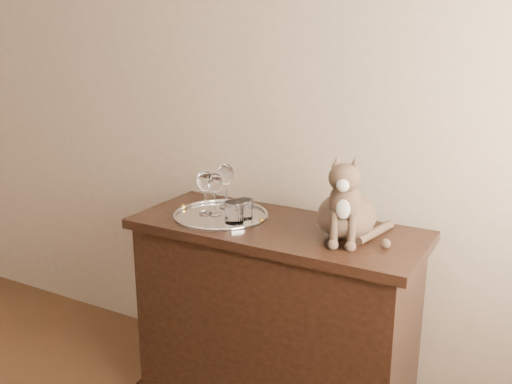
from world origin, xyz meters
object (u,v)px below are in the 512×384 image
Objects in this scene: tray at (221,217)px; tumbler_a at (234,212)px; wine_glass_b at (226,186)px; wine_glass_c at (205,192)px; tumbler_c at (244,209)px; cat at (348,194)px; sideboard at (275,319)px; wine_glass_d at (215,194)px.

tumbler_a is (0.10, -0.05, 0.05)m from tray.
wine_glass_b is 0.12m from wine_glass_c.
wine_glass_c reaches higher than tumbler_c.
cat is at bearing 2.44° from tumbler_c.
sideboard is 0.59m from wine_glass_d.
tumbler_c is at bearing -33.10° from wine_glass_b.
tray is 0.57m from cat.
tray is 4.55× the size of tumbler_a.
wine_glass_b is at bearing 76.58° from wine_glass_c.
cat is (0.59, -0.08, 0.07)m from wine_glass_b.
wine_glass_b is at bearing 146.90° from tumbler_c.
cat is at bearing -7.51° from wine_glass_b.
tumbler_c is (0.01, 0.07, -0.00)m from tumbler_a.
tray is at bearing 153.40° from tumbler_a.
wine_glass_b is 0.19m from tumbler_c.
tumbler_a is at bearing -154.02° from sideboard.
cat is at bearing 1.75° from sideboard.
wine_glass_c is at bearing -161.66° from wine_glass_d.
wine_glass_c is at bearing -174.80° from tray.
wine_glass_b is 0.11m from wine_glass_d.
wine_glass_c is at bearing 166.16° from tumbler_a.
tumbler_a is 1.08× the size of tumbler_c.
tumbler_a is 0.26× the size of cat.
wine_glass_c is at bearing 169.96° from cat.
cat is at bearing 3.93° from wine_glass_c.
sideboard is 0.50m from tumbler_c.
wine_glass_c is 0.19m from tumbler_c.
wine_glass_d is 0.52× the size of cat.
sideboard is 0.61m from wine_glass_b.
tumbler_c is at bearing 168.47° from cat.
sideboard is 6.39× the size of wine_glass_c.
wine_glass_b reaches higher than wine_glass_c.
tumbler_a is at bearing -26.60° from tray.
tray is 0.10m from wine_glass_d.
tumbler_a is (0.14, -0.16, -0.05)m from wine_glass_b.
cat reaches higher than tray.
wine_glass_b reaches higher than tumbler_c.
wine_glass_b is at bearing 130.93° from tumbler_a.
wine_glass_b reaches higher than sideboard.
wine_glass_b reaches higher than wine_glass_d.
tumbler_a is at bearing -49.07° from wine_glass_b.
tumbler_a is at bearing -96.71° from tumbler_c.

